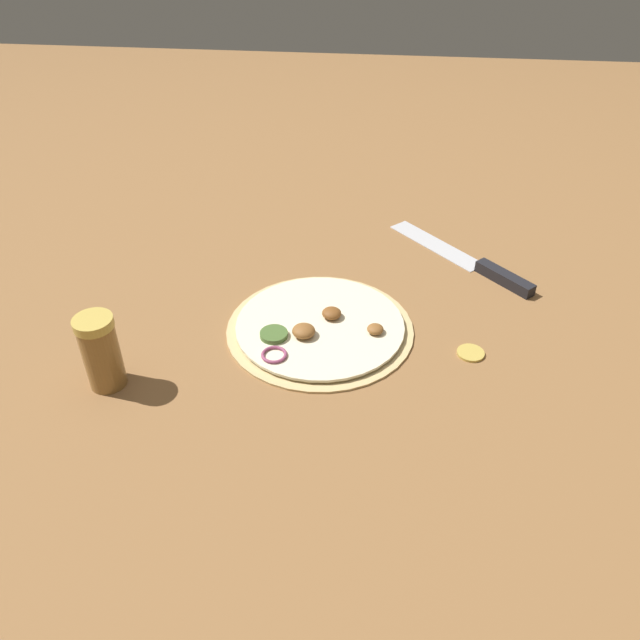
% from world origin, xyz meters
% --- Properties ---
extents(ground_plane, '(3.00, 3.00, 0.00)m').
position_xyz_m(ground_plane, '(0.00, 0.00, 0.00)').
color(ground_plane, olive).
extents(pizza, '(0.26, 0.26, 0.03)m').
position_xyz_m(pizza, '(0.00, 0.00, 0.01)').
color(pizza, '#D6B77A').
rests_on(pizza, ground_plane).
extents(knife, '(0.22, 0.23, 0.02)m').
position_xyz_m(knife, '(-0.24, -0.18, 0.01)').
color(knife, silver).
rests_on(knife, ground_plane).
extents(spice_jar, '(0.05, 0.05, 0.10)m').
position_xyz_m(spice_jar, '(0.25, 0.14, 0.05)').
color(spice_jar, olive).
rests_on(spice_jar, ground_plane).
extents(loose_cap, '(0.04, 0.04, 0.01)m').
position_xyz_m(loose_cap, '(-0.21, 0.03, 0.00)').
color(loose_cap, gold).
rests_on(loose_cap, ground_plane).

